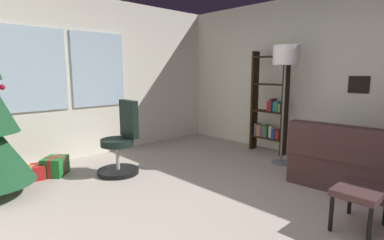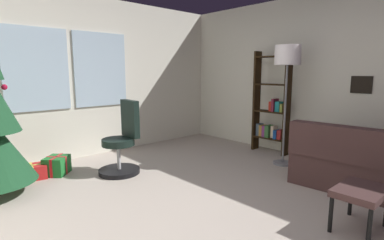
{
  "view_description": "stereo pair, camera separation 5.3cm",
  "coord_description": "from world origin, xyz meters",
  "px_view_note": "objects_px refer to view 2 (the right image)",
  "views": [
    {
      "loc": [
        -2.24,
        -1.71,
        1.4
      ],
      "look_at": [
        0.01,
        0.63,
        0.87
      ],
      "focal_mm": 27.99,
      "sensor_mm": 36.0,
      "label": 1
    },
    {
      "loc": [
        -2.2,
        -1.75,
        1.4
      ],
      "look_at": [
        0.01,
        0.63,
        0.87
      ],
      "focal_mm": 27.99,
      "sensor_mm": 36.0,
      "label": 2
    }
  ],
  "objects_px": {
    "gift_box_red": "(32,172)",
    "gift_box_green": "(57,165)",
    "footstool": "(361,194)",
    "office_chair": "(122,145)",
    "bookshelf": "(271,109)",
    "floor_lamp": "(287,63)"
  },
  "relations": [
    {
      "from": "gift_box_red",
      "to": "gift_box_green",
      "type": "bearing_deg",
      "value": -8.51
    },
    {
      "from": "footstool",
      "to": "gift_box_green",
      "type": "relative_size",
      "value": 1.28
    },
    {
      "from": "office_chair",
      "to": "gift_box_red",
      "type": "bearing_deg",
      "value": 149.51
    },
    {
      "from": "footstool",
      "to": "gift_box_red",
      "type": "height_order",
      "value": "footstool"
    },
    {
      "from": "bookshelf",
      "to": "gift_box_green",
      "type": "bearing_deg",
      "value": 156.61
    },
    {
      "from": "gift_box_green",
      "to": "bookshelf",
      "type": "bearing_deg",
      "value": -23.39
    },
    {
      "from": "gift_box_red",
      "to": "footstool",
      "type": "bearing_deg",
      "value": -62.48
    },
    {
      "from": "floor_lamp",
      "to": "gift_box_red",
      "type": "bearing_deg",
      "value": 147.21
    },
    {
      "from": "office_chair",
      "to": "floor_lamp",
      "type": "bearing_deg",
      "value": -33.92
    },
    {
      "from": "footstool",
      "to": "floor_lamp",
      "type": "bearing_deg",
      "value": 50.3
    },
    {
      "from": "office_chair",
      "to": "bookshelf",
      "type": "bearing_deg",
      "value": -18.36
    },
    {
      "from": "office_chair",
      "to": "footstool",
      "type": "bearing_deg",
      "value": -74.89
    },
    {
      "from": "office_chair",
      "to": "bookshelf",
      "type": "distance_m",
      "value": 2.58
    },
    {
      "from": "gift_box_red",
      "to": "office_chair",
      "type": "bearing_deg",
      "value": -30.49
    },
    {
      "from": "footstool",
      "to": "bookshelf",
      "type": "bearing_deg",
      "value": 49.85
    },
    {
      "from": "bookshelf",
      "to": "office_chair",
      "type": "bearing_deg",
      "value": 161.64
    },
    {
      "from": "floor_lamp",
      "to": "bookshelf",
      "type": "bearing_deg",
      "value": 48.61
    },
    {
      "from": "bookshelf",
      "to": "floor_lamp",
      "type": "height_order",
      "value": "floor_lamp"
    },
    {
      "from": "gift_box_red",
      "to": "gift_box_green",
      "type": "relative_size",
      "value": 0.94
    },
    {
      "from": "gift_box_green",
      "to": "footstool",
      "type": "bearing_deg",
      "value": -66.44
    },
    {
      "from": "gift_box_red",
      "to": "bookshelf",
      "type": "distance_m",
      "value": 3.77
    },
    {
      "from": "footstool",
      "to": "gift_box_green",
      "type": "xyz_separation_m",
      "value": [
        -1.45,
        3.33,
        -0.21
      ]
    }
  ]
}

